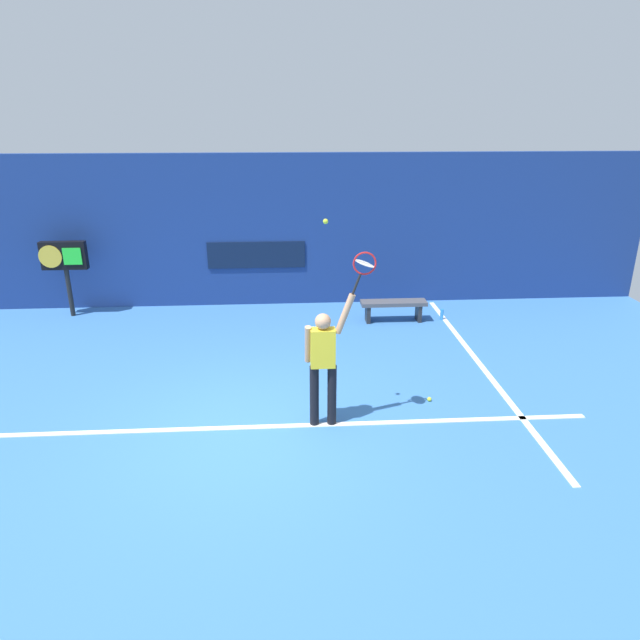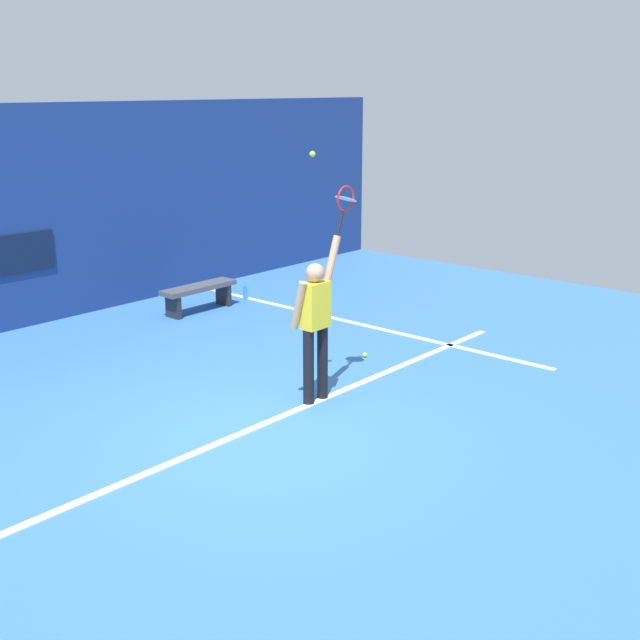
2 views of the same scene
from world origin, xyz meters
The scene contains 12 objects.
ground_plane centered at (0.00, 0.00, 0.00)m, with size 18.00×18.00×0.00m, color #3870B2.
back_wall centered at (0.00, 5.79, 1.70)m, with size 18.00×0.20×3.41m, color navy.
sponsor_banner_center centered at (0.00, 5.67, 1.18)m, with size 2.20×0.03×0.60m, color #0C1933.
court_baseline centered at (0.00, 0.14, 0.01)m, with size 10.00×0.10×0.01m, color white.
court_sideline centered at (4.07, 2.00, 0.01)m, with size 0.10×7.00×0.01m, color white.
tennis_player centered at (1.14, 0.18, 1.01)m, with size 0.68×0.31×1.97m.
tennis_racket centered at (1.66, 0.17, 2.34)m, with size 0.40×0.27×0.63m.
tennis_ball centered at (1.17, 0.24, 2.92)m, with size 0.07×0.07×0.07m, color #CCE033.
scoreboard_clock centered at (-4.06, 5.15, 1.29)m, with size 0.96×0.20×1.66m.
court_bench centered at (2.94, 4.36, 0.34)m, with size 1.40×0.36×0.45m.
water_bottle centered at (4.00, 4.36, 0.12)m, with size 0.07×0.07×0.24m, color #338CD8.
spare_ball centered at (2.84, 0.75, 0.03)m, with size 0.07×0.07×0.07m, color #CCE033.
Camera 1 is at (0.63, -6.96, 4.24)m, focal length 31.82 mm.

